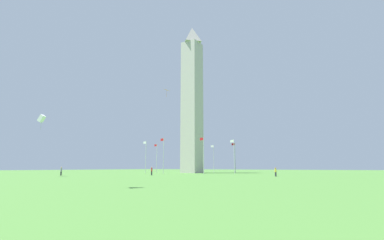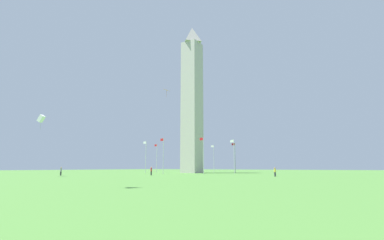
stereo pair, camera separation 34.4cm
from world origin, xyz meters
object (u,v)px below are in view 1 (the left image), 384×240
flagpole_e (163,154)px  person_red_shirt (152,171)px  person_yellow_shirt (276,172)px  flagpole_w (214,157)px  flagpole_se (203,154)px  kite_white_box (42,119)px  flagpole_s (234,155)px  flagpole_sw (235,156)px  flagpole_ne (146,156)px  obelisk_monument (192,97)px  kite_orange_diamond (167,90)px  flagpole_n (157,157)px  person_gray_shirt (61,171)px  flagpole_nw (183,157)px

flagpole_e → person_red_shirt: 13.09m
person_red_shirt → person_yellow_shirt: size_ratio=1.08×
flagpole_w → person_yellow_shirt: (-30.12, 32.42, -4.17)m
flagpole_se → kite_white_box: size_ratio=3.23×
flagpole_s → flagpole_sw: same height
flagpole_ne → obelisk_monument: bearing=-135.2°
flagpole_ne → person_red_shirt: size_ratio=5.17×
person_red_shirt → kite_orange_diamond: (5.45, -11.63, 21.17)m
flagpole_n → flagpole_se: 25.08m
flagpole_se → kite_white_box: bearing=64.7°
flagpole_e → flagpole_s: same height
person_gray_shirt → kite_white_box: (-2.55, 6.36, 9.71)m
flagpole_ne → flagpole_w: same height
kite_white_box → flagpole_sw: bearing=-106.6°
person_gray_shirt → person_yellow_shirt: size_ratio=1.05×
person_yellow_shirt → kite_orange_diamond: size_ratio=0.75×
person_gray_shirt → flagpole_nw: bearing=17.3°
flagpole_sw → flagpole_n: bearing=22.5°
flagpole_sw → person_red_shirt: (3.87, 34.21, -4.10)m
flagpole_nw → kite_orange_diamond: kite_orange_diamond is taller
obelisk_monument → kite_orange_diamond: size_ratio=20.85×
obelisk_monument → flagpole_n: bearing=0.0°
flagpole_nw → kite_white_box: kite_white_box is taller
flagpole_s → person_red_shirt: 26.15m
flagpole_e → flagpole_sw: size_ratio=1.00×
person_gray_shirt → flagpole_w: bearing=6.2°
obelisk_monument → flagpole_s: obelisk_monument is taller
flagpole_ne → flagpole_sw: (-19.20, -19.20, 0.00)m
person_gray_shirt → flagpole_n: bearing=23.9°
obelisk_monument → flagpole_nw: bearing=-44.8°
flagpole_se → flagpole_w: same height
flagpole_w → person_yellow_shirt: flagpole_w is taller
flagpole_w → kite_white_box: 56.61m
flagpole_n → flagpole_w: bearing=-135.0°
flagpole_sw → kite_orange_diamond: kite_orange_diamond is taller
flagpole_sw → person_gray_shirt: 49.30m
flagpole_sw → flagpole_w: same height
flagpole_w → person_gray_shirt: bearing=80.3°
flagpole_s → person_gray_shirt: (22.04, 36.08, -4.12)m
flagpole_n → flagpole_w: same height
person_gray_shirt → person_yellow_shirt: bearing=-50.0°
person_red_shirt → kite_white_box: (11.65, 17.83, 9.69)m
flagpole_n → flagpole_s: (-27.15, 0.00, 0.00)m
obelisk_monument → flagpole_nw: 22.57m
flagpole_e → obelisk_monument: bearing=-90.2°
flagpole_s → flagpole_nw: bearing=-22.5°
flagpole_s → kite_white_box: kite_white_box is taller
flagpole_ne → flagpole_se: size_ratio=1.00×
person_gray_shirt → kite_white_box: kite_white_box is taller
flagpole_s → kite_white_box: bearing=65.3°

